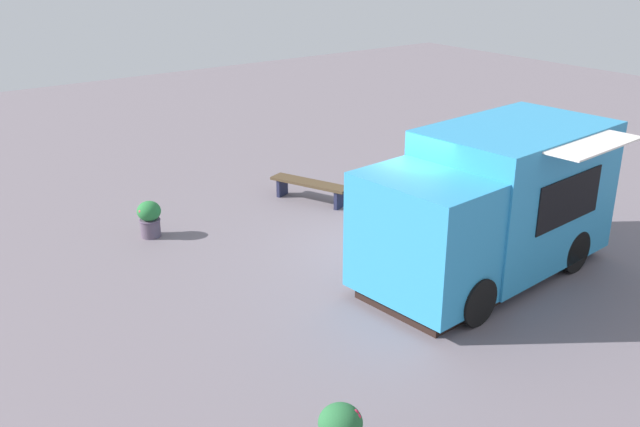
{
  "coord_description": "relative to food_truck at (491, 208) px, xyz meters",
  "views": [
    {
      "loc": [
        -8.42,
        8.49,
        5.46
      ],
      "look_at": [
        1.14,
        1.42,
        0.81
      ],
      "focal_mm": 39.8,
      "sensor_mm": 36.0,
      "label": 1
    }
  ],
  "objects": [
    {
      "name": "ground_plane",
      "position": [
        1.19,
        0.43,
        -1.21
      ],
      "size": [
        40.0,
        40.0,
        0.0
      ],
      "primitive_type": "plane",
      "color": "slate"
    },
    {
      "name": "person_customer",
      "position": [
        3.8,
        -1.95,
        -0.89
      ],
      "size": [
        0.71,
        0.73,
        0.83
      ],
      "color": "#695C53",
      "rests_on": "ground_plane"
    },
    {
      "name": "food_truck",
      "position": [
        0.0,
        0.0,
        0.0
      ],
      "size": [
        2.93,
        4.86,
        2.52
      ],
      "color": "#2E90C8",
      "rests_on": "ground_plane"
    },
    {
      "name": "plaza_bench",
      "position": [
        4.7,
        0.37,
        -0.86
      ],
      "size": [
        1.88,
        1.06,
        0.46
      ],
      "color": "#483723",
      "rests_on": "ground_plane"
    },
    {
      "name": "planter_flowering_far",
      "position": [
        4.96,
        4.0,
        -0.82
      ],
      "size": [
        0.46,
        0.46,
        0.72
      ],
      "color": "#57495B",
      "rests_on": "ground_plane"
    }
  ]
}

